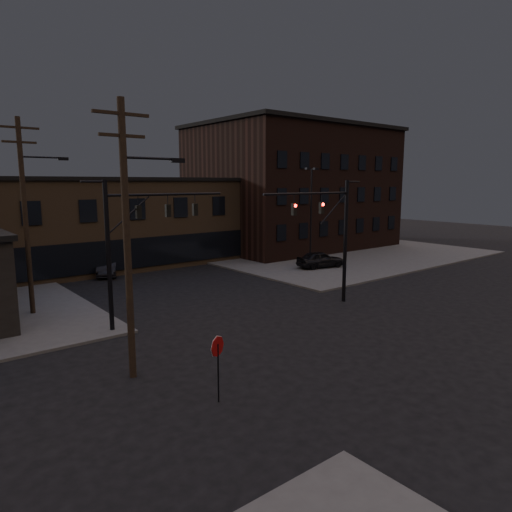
{
  "coord_description": "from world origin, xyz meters",
  "views": [
    {
      "loc": [
        -16.64,
        -14.88,
        7.87
      ],
      "look_at": [
        0.25,
        6.08,
        3.5
      ],
      "focal_mm": 32.0,
      "sensor_mm": 36.0,
      "label": 1
    }
  ],
  "objects_px": {
    "traffic_signal_far": "(131,237)",
    "stop_sign": "(218,353)",
    "parked_car_lot_a": "(320,259)",
    "car_crossing": "(107,267)",
    "traffic_signal_near": "(334,229)",
    "parked_car_lot_b": "(264,248)"
  },
  "relations": [
    {
      "from": "stop_sign",
      "to": "car_crossing",
      "type": "xyz_separation_m",
      "value": [
        5.4,
        24.7,
        -1.12
      ]
    },
    {
      "from": "stop_sign",
      "to": "parked_car_lot_a",
      "type": "distance_m",
      "value": 26.59
    },
    {
      "from": "parked_car_lot_a",
      "to": "car_crossing",
      "type": "bearing_deg",
      "value": 73.87
    },
    {
      "from": "traffic_signal_near",
      "to": "parked_car_lot_b",
      "type": "xyz_separation_m",
      "value": [
        9.42,
        18.16,
        -4.13
      ]
    },
    {
      "from": "parked_car_lot_a",
      "to": "car_crossing",
      "type": "distance_m",
      "value": 18.77
    },
    {
      "from": "traffic_signal_far",
      "to": "stop_sign",
      "type": "distance_m",
      "value": 10.55
    },
    {
      "from": "traffic_signal_near",
      "to": "parked_car_lot_a",
      "type": "relative_size",
      "value": 1.81
    },
    {
      "from": "traffic_signal_near",
      "to": "car_crossing",
      "type": "xyz_separation_m",
      "value": [
        -7.96,
        18.21,
        -4.21
      ]
    },
    {
      "from": "parked_car_lot_b",
      "to": "car_crossing",
      "type": "distance_m",
      "value": 17.38
    },
    {
      "from": "parked_car_lot_a",
      "to": "car_crossing",
      "type": "height_order",
      "value": "parked_car_lot_a"
    },
    {
      "from": "traffic_signal_near",
      "to": "parked_car_lot_b",
      "type": "distance_m",
      "value": 20.87
    },
    {
      "from": "traffic_signal_far",
      "to": "stop_sign",
      "type": "xyz_separation_m",
      "value": [
        -1.28,
        -9.99,
        -3.17
      ]
    },
    {
      "from": "traffic_signal_near",
      "to": "stop_sign",
      "type": "relative_size",
      "value": 3.23
    },
    {
      "from": "traffic_signal_near",
      "to": "stop_sign",
      "type": "height_order",
      "value": "traffic_signal_near"
    },
    {
      "from": "traffic_signal_far",
      "to": "car_crossing",
      "type": "relative_size",
      "value": 1.82
    },
    {
      "from": "traffic_signal_near",
      "to": "stop_sign",
      "type": "bearing_deg",
      "value": -154.1
    },
    {
      "from": "parked_car_lot_a",
      "to": "parked_car_lot_b",
      "type": "height_order",
      "value": "parked_car_lot_a"
    },
    {
      "from": "traffic_signal_far",
      "to": "car_crossing",
      "type": "xyz_separation_m",
      "value": [
        4.12,
        14.71,
        -4.29
      ]
    },
    {
      "from": "traffic_signal_near",
      "to": "parked_car_lot_b",
      "type": "relative_size",
      "value": 1.77
    },
    {
      "from": "stop_sign",
      "to": "parked_car_lot_a",
      "type": "height_order",
      "value": "stop_sign"
    },
    {
      "from": "traffic_signal_far",
      "to": "parked_car_lot_b",
      "type": "bearing_deg",
      "value": 34.29
    },
    {
      "from": "traffic_signal_near",
      "to": "stop_sign",
      "type": "xyz_separation_m",
      "value": [
        -13.36,
        -6.49,
        -3.09
      ]
    }
  ]
}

